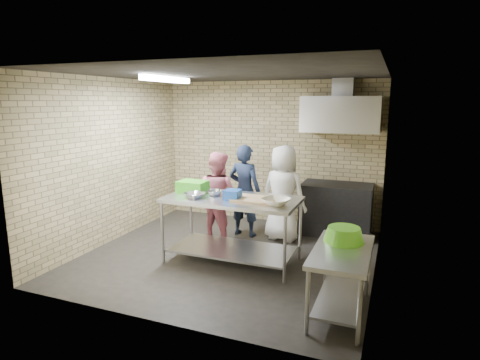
{
  "coord_description": "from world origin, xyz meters",
  "views": [
    {
      "loc": [
        2.27,
        -5.31,
        2.32
      ],
      "look_at": [
        0.1,
        0.2,
        1.15
      ],
      "focal_mm": 29.97,
      "sensor_mm": 36.0,
      "label": 1
    }
  ],
  "objects_px": {
    "prep_table": "(232,230)",
    "blue_tub": "(233,195)",
    "side_counter": "(341,282)",
    "man_navy": "(245,191)",
    "bottle_green": "(369,119)",
    "woman_white": "(283,193)",
    "woman_pink": "(217,197)",
    "stove": "(336,209)",
    "bottle_red": "(345,118)",
    "green_basin": "(344,234)",
    "green_crate": "(193,187)"
  },
  "relations": [
    {
      "from": "prep_table",
      "to": "side_counter",
      "type": "height_order",
      "value": "prep_table"
    },
    {
      "from": "green_basin",
      "to": "woman_white",
      "type": "bearing_deg",
      "value": 123.24
    },
    {
      "from": "green_crate",
      "to": "bottle_green",
      "type": "distance_m",
      "value": 3.22
    },
    {
      "from": "bottle_red",
      "to": "bottle_green",
      "type": "distance_m",
      "value": 0.4
    },
    {
      "from": "green_crate",
      "to": "bottle_green",
      "type": "height_order",
      "value": "bottle_green"
    },
    {
      "from": "woman_white",
      "to": "side_counter",
      "type": "bearing_deg",
      "value": 132.44
    },
    {
      "from": "side_counter",
      "to": "woman_white",
      "type": "distance_m",
      "value": 2.5
    },
    {
      "from": "prep_table",
      "to": "bottle_green",
      "type": "bearing_deg",
      "value": 50.73
    },
    {
      "from": "bottle_green",
      "to": "woman_pink",
      "type": "relative_size",
      "value": 0.1
    },
    {
      "from": "bottle_green",
      "to": "woman_white",
      "type": "height_order",
      "value": "bottle_green"
    },
    {
      "from": "prep_table",
      "to": "green_crate",
      "type": "xyz_separation_m",
      "value": [
        -0.7,
        0.12,
        0.56
      ]
    },
    {
      "from": "prep_table",
      "to": "stove",
      "type": "relative_size",
      "value": 1.6
    },
    {
      "from": "side_counter",
      "to": "blue_tub",
      "type": "distance_m",
      "value": 1.94
    },
    {
      "from": "green_basin",
      "to": "green_crate",
      "type": "bearing_deg",
      "value": 161.15
    },
    {
      "from": "stove",
      "to": "green_crate",
      "type": "xyz_separation_m",
      "value": [
        -1.93,
        -1.69,
        0.59
      ]
    },
    {
      "from": "green_basin",
      "to": "woman_pink",
      "type": "xyz_separation_m",
      "value": [
        -2.24,
        1.45,
        -0.08
      ]
    },
    {
      "from": "prep_table",
      "to": "green_crate",
      "type": "distance_m",
      "value": 0.91
    },
    {
      "from": "prep_table",
      "to": "woman_white",
      "type": "relative_size",
      "value": 1.19
    },
    {
      "from": "green_crate",
      "to": "woman_pink",
      "type": "bearing_deg",
      "value": 79.83
    },
    {
      "from": "man_navy",
      "to": "woman_white",
      "type": "height_order",
      "value": "woman_white"
    },
    {
      "from": "prep_table",
      "to": "woman_white",
      "type": "xyz_separation_m",
      "value": [
        0.43,
        1.19,
        0.33
      ]
    },
    {
      "from": "prep_table",
      "to": "woman_white",
      "type": "bearing_deg",
      "value": 69.97
    },
    {
      "from": "side_counter",
      "to": "man_navy",
      "type": "xyz_separation_m",
      "value": [
        -1.93,
        2.1,
        0.43
      ]
    },
    {
      "from": "prep_table",
      "to": "side_counter",
      "type": "relative_size",
      "value": 1.6
    },
    {
      "from": "bottle_red",
      "to": "woman_pink",
      "type": "height_order",
      "value": "bottle_red"
    },
    {
      "from": "man_navy",
      "to": "bottle_red",
      "type": "bearing_deg",
      "value": -144.67
    },
    {
      "from": "side_counter",
      "to": "man_navy",
      "type": "height_order",
      "value": "man_navy"
    },
    {
      "from": "side_counter",
      "to": "woman_pink",
      "type": "distance_m",
      "value": 2.86
    },
    {
      "from": "stove",
      "to": "blue_tub",
      "type": "relative_size",
      "value": 5.63
    },
    {
      "from": "prep_table",
      "to": "bottle_green",
      "type": "distance_m",
      "value": 3.07
    },
    {
      "from": "green_crate",
      "to": "blue_tub",
      "type": "bearing_deg",
      "value": -16.35
    },
    {
      "from": "green_crate",
      "to": "bottle_red",
      "type": "bearing_deg",
      "value": 44.33
    },
    {
      "from": "stove",
      "to": "woman_white",
      "type": "bearing_deg",
      "value": -141.8
    },
    {
      "from": "bottle_green",
      "to": "stove",
      "type": "bearing_deg",
      "value": -151.93
    },
    {
      "from": "side_counter",
      "to": "blue_tub",
      "type": "xyz_separation_m",
      "value": [
        -1.63,
        0.84,
        0.65
      ]
    },
    {
      "from": "side_counter",
      "to": "woman_white",
      "type": "xyz_separation_m",
      "value": [
        -1.25,
        2.12,
        0.43
      ]
    },
    {
      "from": "green_basin",
      "to": "bottle_red",
      "type": "distance_m",
      "value": 3.01
    },
    {
      "from": "blue_tub",
      "to": "man_navy",
      "type": "xyz_separation_m",
      "value": [
        -0.3,
        1.27,
        -0.23
      ]
    },
    {
      "from": "man_navy",
      "to": "bottle_green",
      "type": "bearing_deg",
      "value": -150.09
    },
    {
      "from": "stove",
      "to": "man_navy",
      "type": "relative_size",
      "value": 0.75
    },
    {
      "from": "side_counter",
      "to": "woman_pink",
      "type": "bearing_deg",
      "value": 143.1
    },
    {
      "from": "side_counter",
      "to": "green_basin",
      "type": "xyz_separation_m",
      "value": [
        -0.02,
        0.25,
        0.46
      ]
    },
    {
      "from": "prep_table",
      "to": "bottle_green",
      "type": "xyz_separation_m",
      "value": [
        1.68,
        2.05,
        1.54
      ]
    },
    {
      "from": "prep_table",
      "to": "man_navy",
      "type": "bearing_deg",
      "value": 102.16
    },
    {
      "from": "stove",
      "to": "woman_pink",
      "type": "bearing_deg",
      "value": -149.94
    },
    {
      "from": "bottle_red",
      "to": "woman_white",
      "type": "relative_size",
      "value": 0.11
    },
    {
      "from": "prep_table",
      "to": "blue_tub",
      "type": "distance_m",
      "value": 0.56
    },
    {
      "from": "side_counter",
      "to": "stove",
      "type": "height_order",
      "value": "stove"
    },
    {
      "from": "green_crate",
      "to": "green_basin",
      "type": "xyz_separation_m",
      "value": [
        2.36,
        -0.81,
        -0.21
      ]
    },
    {
      "from": "woman_white",
      "to": "bottle_red",
      "type": "bearing_deg",
      "value": -122.33
    }
  ]
}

